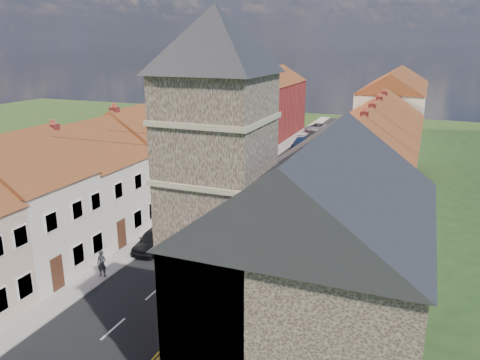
{
  "coord_description": "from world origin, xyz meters",
  "views": [
    {
      "loc": [
        13.65,
        -14.77,
        14.0
      ],
      "look_at": [
        0.45,
        18.29,
        3.5
      ],
      "focal_mm": 35.0,
      "sensor_mm": 36.0,
      "label": 1
    }
  ],
  "objects_px": {
    "church": "(304,241)",
    "pedestrian_right": "(219,283)",
    "car_far": "(300,143)",
    "lamppost": "(201,169)",
    "car_mid": "(239,194)",
    "car_distant": "(316,127)",
    "pedestrian_left": "(102,264)",
    "car_near": "(154,239)"
  },
  "relations": [
    {
      "from": "car_near",
      "to": "car_far",
      "type": "height_order",
      "value": "car_near"
    },
    {
      "from": "lamppost",
      "to": "pedestrian_right",
      "type": "xyz_separation_m",
      "value": [
        7.51,
        -13.1,
        -2.64
      ]
    },
    {
      "from": "church",
      "to": "car_far",
      "type": "distance_m",
      "value": 45.68
    },
    {
      "from": "car_mid",
      "to": "car_far",
      "type": "relative_size",
      "value": 0.94
    },
    {
      "from": "lamppost",
      "to": "car_mid",
      "type": "bearing_deg",
      "value": 51.33
    },
    {
      "from": "church",
      "to": "lamppost",
      "type": "xyz_separation_m",
      "value": [
        -13.17,
        16.68,
        -2.34
      ]
    },
    {
      "from": "lamppost",
      "to": "car_mid",
      "type": "relative_size",
      "value": 1.39
    },
    {
      "from": "car_mid",
      "to": "car_distant",
      "type": "relative_size",
      "value": 0.88
    },
    {
      "from": "church",
      "to": "car_far",
      "type": "height_order",
      "value": "church"
    },
    {
      "from": "church",
      "to": "car_mid",
      "type": "distance_m",
      "value": 22.96
    },
    {
      "from": "car_distant",
      "to": "pedestrian_right",
      "type": "distance_m",
      "value": 53.52
    },
    {
      "from": "car_distant",
      "to": "pedestrian_right",
      "type": "relative_size",
      "value": 3.16
    },
    {
      "from": "car_far",
      "to": "lamppost",
      "type": "bearing_deg",
      "value": -98.17
    },
    {
      "from": "car_distant",
      "to": "pedestrian_left",
      "type": "xyz_separation_m",
      "value": [
        -1.03,
        -53.76,
        0.29
      ]
    },
    {
      "from": "lamppost",
      "to": "car_far",
      "type": "xyz_separation_m",
      "value": [
        1.66,
        27.22,
        -2.87
      ]
    },
    {
      "from": "car_mid",
      "to": "car_far",
      "type": "height_order",
      "value": "car_mid"
    },
    {
      "from": "church",
      "to": "lamppost",
      "type": "height_order",
      "value": "church"
    },
    {
      "from": "church",
      "to": "pedestrian_right",
      "type": "relative_size",
      "value": 9.81
    },
    {
      "from": "car_far",
      "to": "church",
      "type": "bearing_deg",
      "value": -79.98
    },
    {
      "from": "lamppost",
      "to": "car_distant",
      "type": "relative_size",
      "value": 1.22
    },
    {
      "from": "car_distant",
      "to": "pedestrian_right",
      "type": "xyz_separation_m",
      "value": [
        6.55,
        -53.11,
        0.21
      ]
    },
    {
      "from": "car_far",
      "to": "car_distant",
      "type": "relative_size",
      "value": 0.94
    },
    {
      "from": "car_far",
      "to": "car_distant",
      "type": "distance_m",
      "value": 12.81
    },
    {
      "from": "car_far",
      "to": "car_distant",
      "type": "bearing_deg",
      "value": 88.48
    },
    {
      "from": "car_near",
      "to": "car_distant",
      "type": "bearing_deg",
      "value": 85.31
    },
    {
      "from": "church",
      "to": "car_mid",
      "type": "bearing_deg",
      "value": 119.03
    },
    {
      "from": "church",
      "to": "pedestrian_left",
      "type": "relative_size",
      "value": 8.98
    },
    {
      "from": "car_mid",
      "to": "pedestrian_left",
      "type": "distance_m",
      "value": 16.81
    },
    {
      "from": "car_mid",
      "to": "pedestrian_left",
      "type": "bearing_deg",
      "value": -108.82
    },
    {
      "from": "lamppost",
      "to": "car_distant",
      "type": "distance_m",
      "value": 40.12
    },
    {
      "from": "church",
      "to": "car_near",
      "type": "distance_m",
      "value": 15.65
    },
    {
      "from": "pedestrian_left",
      "to": "pedestrian_right",
      "type": "bearing_deg",
      "value": -2.85
    },
    {
      "from": "car_mid",
      "to": "pedestrian_left",
      "type": "xyz_separation_m",
      "value": [
        -2.38,
        -16.64,
        0.25
      ]
    },
    {
      "from": "car_mid",
      "to": "car_far",
      "type": "bearing_deg",
      "value": 80.85
    },
    {
      "from": "pedestrian_left",
      "to": "pedestrian_right",
      "type": "xyz_separation_m",
      "value": [
        7.58,
        0.65,
        -0.07
      ]
    },
    {
      "from": "car_near",
      "to": "car_far",
      "type": "xyz_separation_m",
      "value": [
        1.05,
        36.11,
        -0.06
      ]
    },
    {
      "from": "car_near",
      "to": "pedestrian_left",
      "type": "bearing_deg",
      "value": -102.25
    },
    {
      "from": "lamppost",
      "to": "car_far",
      "type": "bearing_deg",
      "value": 86.5
    },
    {
      "from": "pedestrian_right",
      "to": "church",
      "type": "bearing_deg",
      "value": 151.91
    },
    {
      "from": "car_distant",
      "to": "car_mid",
      "type": "bearing_deg",
      "value": -73.3
    },
    {
      "from": "church",
      "to": "car_near",
      "type": "xyz_separation_m",
      "value": [
        -12.56,
        7.79,
        -5.15
      ]
    },
    {
      "from": "car_near",
      "to": "pedestrian_right",
      "type": "distance_m",
      "value": 8.09
    }
  ]
}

